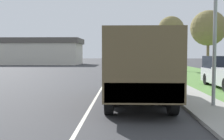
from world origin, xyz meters
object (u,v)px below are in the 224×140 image
object	(u,v)px
car_nearest_ahead	(128,72)
military_truck	(137,65)
car_third_ahead	(123,62)
car_second_ahead	(129,66)

from	to	relation	value
car_nearest_ahead	military_truck	bearing A→B (deg)	-89.45
military_truck	car_third_ahead	xyz separation A→B (m)	(-0.37, 35.54, -0.91)
military_truck	car_second_ahead	world-z (taller)	military_truck
military_truck	car_second_ahead	bearing A→B (deg)	89.41
car_nearest_ahead	car_second_ahead	distance (m)	11.60
military_truck	car_nearest_ahead	distance (m)	10.89
car_third_ahead	military_truck	bearing A→B (deg)	-89.40
military_truck	car_second_ahead	size ratio (longest dim) A/B	1.80
military_truck	car_nearest_ahead	bearing A→B (deg)	90.55
car_second_ahead	car_third_ahead	distance (m)	13.11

